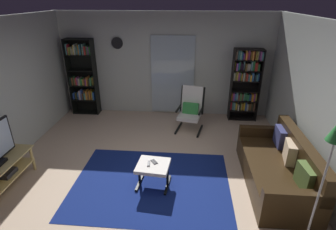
{
  "coord_description": "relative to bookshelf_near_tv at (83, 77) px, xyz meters",
  "views": [
    {
      "loc": [
        0.64,
        -3.72,
        2.91
      ],
      "look_at": [
        0.25,
        0.87,
        0.82
      ],
      "focal_mm": 28.1,
      "sensor_mm": 36.0,
      "label": 1
    }
  ],
  "objects": [
    {
      "name": "cell_phone",
      "position": [
        2.23,
        -2.81,
        -0.6
      ],
      "size": [
        0.14,
        0.15,
        0.01
      ],
      "primitive_type": "cube",
      "rotation": [
        0.0,
        0.0,
        0.63
      ],
      "color": "black",
      "rests_on": "ottoman"
    },
    {
      "name": "tv_remote",
      "position": [
        2.14,
        -2.87,
        -0.59
      ],
      "size": [
        0.05,
        0.15,
        0.02
      ],
      "primitive_type": "cube",
      "rotation": [
        0.0,
        0.0,
        0.1
      ],
      "color": "black",
      "rests_on": "ottoman"
    },
    {
      "name": "wall_right",
      "position": [
        4.83,
        -2.69,
        0.29
      ],
      "size": [
        0.06,
        6.0,
        2.6
      ],
      "primitive_type": "cube",
      "color": "silver",
      "rests_on": "ground"
    },
    {
      "name": "glass_door_panel",
      "position": [
        2.32,
        0.14,
        0.04
      ],
      "size": [
        1.1,
        0.01,
        2.0
      ],
      "primitive_type": "cube",
      "color": "silver"
    },
    {
      "name": "wall_back",
      "position": [
        2.13,
        0.21,
        0.29
      ],
      "size": [
        5.6,
        0.06,
        2.6
      ],
      "primitive_type": "cube",
      "color": "silver",
      "rests_on": "ground"
    },
    {
      "name": "wall_clock",
      "position": [
        0.94,
        0.13,
        0.84
      ],
      "size": [
        0.29,
        0.03,
        0.29
      ],
      "color": "silver"
    },
    {
      "name": "bookshelf_near_tv",
      "position": [
        0.0,
        0.0,
        0.0
      ],
      "size": [
        0.69,
        0.3,
        1.97
      ],
      "color": "black",
      "rests_on": "ground"
    },
    {
      "name": "area_rug",
      "position": [
        2.18,
        -2.86,
        -1.0
      ],
      "size": [
        2.63,
        1.97,
        0.01
      ],
      "primitive_type": "cube",
      "color": "navy",
      "rests_on": "ground"
    },
    {
      "name": "lounge_armchair",
      "position": [
        2.81,
        -0.74,
        -0.47
      ],
      "size": [
        0.69,
        0.75,
        1.02
      ],
      "color": "black",
      "rests_on": "ground"
    },
    {
      "name": "ground_plane",
      "position": [
        2.13,
        -2.69,
        -1.01
      ],
      "size": [
        7.02,
        7.02,
        0.0
      ],
      "primitive_type": "plane",
      "color": "beige"
    },
    {
      "name": "bookshelf_near_sofa",
      "position": [
        4.13,
        -0.06,
        -0.04
      ],
      "size": [
        0.69,
        0.3,
        1.8
      ],
      "color": "black",
      "rests_on": "ground"
    },
    {
      "name": "floor_lamp_by_sofa",
      "position": [
        4.28,
        -3.92,
        0.45
      ],
      "size": [
        0.22,
        0.22,
        1.8
      ],
      "color": "#A5A5AD",
      "rests_on": "ground"
    },
    {
      "name": "leather_sofa",
      "position": [
        4.29,
        -2.66,
        -0.7
      ],
      "size": [
        0.89,
        2.0,
        0.84
      ],
      "color": "#31210F",
      "rests_on": "ground"
    },
    {
      "name": "ottoman",
      "position": [
        2.22,
        -2.87,
        -0.67
      ],
      "size": [
        0.56,
        0.53,
        0.41
      ],
      "color": "white",
      "rests_on": "ground"
    }
  ]
}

